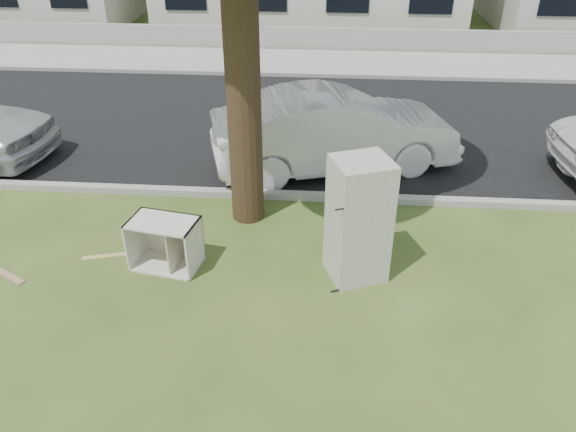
{
  "coord_description": "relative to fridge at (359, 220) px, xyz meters",
  "views": [
    {
      "loc": [
        0.9,
        -6.3,
        4.98
      ],
      "look_at": [
        0.37,
        0.6,
        0.76
      ],
      "focal_mm": 35.0,
      "sensor_mm": 36.0,
      "label": 1
    }
  ],
  "objects": [
    {
      "name": "fridge",
      "position": [
        0.0,
        0.0,
        0.0
      ],
      "size": [
        0.95,
        0.92,
        1.82
      ],
      "primitive_type": "cube",
      "rotation": [
        0.0,
        0.0,
        0.37
      ],
      "color": "beige",
      "rests_on": "ground"
    },
    {
      "name": "plank_c",
      "position": [
        -3.67,
        0.97,
        -0.9
      ],
      "size": [
        0.17,
        0.77,
        0.02
      ],
      "primitive_type": "cube",
      "rotation": [
        0.0,
        0.0,
        1.68
      ],
      "color": "tan",
      "rests_on": "ground"
    },
    {
      "name": "ground",
      "position": [
        -1.37,
        -0.32,
        -0.91
      ],
      "size": [
        120.0,
        120.0,
        0.0
      ],
      "primitive_type": "plane",
      "color": "#364C1B"
    },
    {
      "name": "road",
      "position": [
        -1.37,
        5.68,
        -0.9
      ],
      "size": [
        120.0,
        7.0,
        0.01
      ],
      "primitive_type": "cube",
      "color": "black",
      "rests_on": "ground"
    },
    {
      "name": "plank_a",
      "position": [
        -3.57,
        0.17,
        -0.9
      ],
      "size": [
        1.1,
        0.39,
        0.02
      ],
      "primitive_type": "cube",
      "rotation": [
        0.0,
        0.0,
        0.27
      ],
      "color": "tan",
      "rests_on": "ground"
    },
    {
      "name": "kerb_near",
      "position": [
        -1.37,
        2.13,
        -0.91
      ],
      "size": [
        120.0,
        0.18,
        0.12
      ],
      "primitive_type": "cube",
      "color": "gray",
      "rests_on": "ground"
    },
    {
      "name": "plank_b",
      "position": [
        -5.17,
        -0.39,
        -0.9
      ],
      "size": [
        0.93,
        0.57,
        0.02
      ],
      "primitive_type": "cube",
      "rotation": [
        0.0,
        0.0,
        -0.5
      ],
      "color": "#A57756",
      "rests_on": "ground"
    },
    {
      "name": "cabinet",
      "position": [
        -2.78,
        -0.01,
        -0.53
      ],
      "size": [
        1.07,
        0.77,
        0.76
      ],
      "primitive_type": "cube",
      "rotation": [
        0.0,
        0.0,
        -0.19
      ],
      "color": "beige",
      "rests_on": "ground"
    },
    {
      "name": "low_wall",
      "position": [
        -1.37,
        12.28,
        -0.56
      ],
      "size": [
        120.0,
        0.15,
        0.7
      ],
      "primitive_type": "cube",
      "color": "gray",
      "rests_on": "ground"
    },
    {
      "name": "kerb_far",
      "position": [
        -1.37,
        9.23,
        -0.91
      ],
      "size": [
        120.0,
        0.18,
        0.12
      ],
      "primitive_type": "cube",
      "color": "gray",
      "rests_on": "ground"
    },
    {
      "name": "car_center",
      "position": [
        -0.34,
        3.47,
        -0.14
      ],
      "size": [
        4.95,
        2.9,
        1.54
      ],
      "primitive_type": "imported",
      "rotation": [
        0.0,
        0.0,
        1.86
      ],
      "color": "silver",
      "rests_on": "ground"
    },
    {
      "name": "sidewalk",
      "position": [
        -1.37,
        10.68,
        -0.9
      ],
      "size": [
        120.0,
        2.8,
        0.01
      ],
      "primitive_type": "cube",
      "color": "gray",
      "rests_on": "ground"
    }
  ]
}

